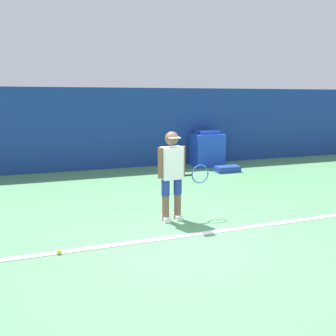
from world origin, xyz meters
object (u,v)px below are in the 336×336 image
Objects in this scene: tennis_player at (172,172)px; tennis_ball at (59,252)px; covered_chair at (207,149)px; equipment_bag at (227,169)px.

tennis_player reaches higher than tennis_ball.
tennis_player reaches higher than covered_chair.
tennis_ball is at bearing -164.04° from tennis_player.
covered_chair is at bearing 48.01° from tennis_ball.
equipment_bag is (4.47, 3.77, 0.05)m from tennis_ball.
equipment_bag reaches higher than tennis_ball.
equipment_bag is (0.19, -0.98, -0.43)m from covered_chair.
tennis_player is at bearing -131.00° from equipment_bag.
tennis_player is at bearing 21.88° from tennis_ball.
tennis_ball is (-1.83, -0.73, -0.79)m from tennis_player.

